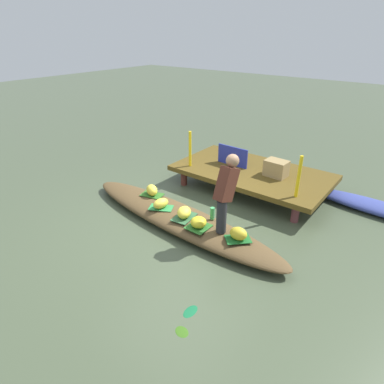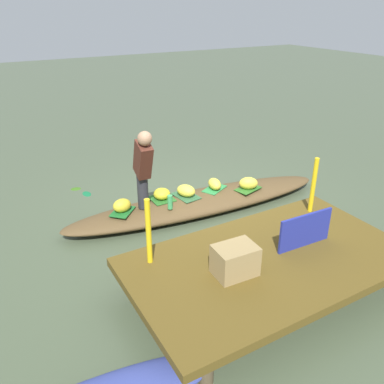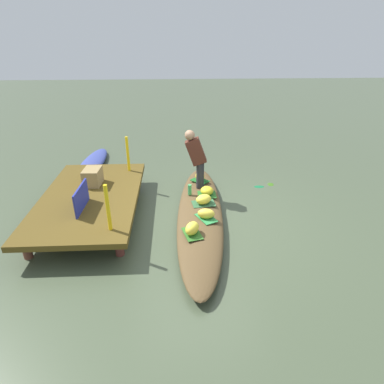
# 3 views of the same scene
# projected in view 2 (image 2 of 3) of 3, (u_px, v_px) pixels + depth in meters

# --- Properties ---
(canal_water) EXTENTS (40.00, 40.00, 0.00)m
(canal_water) POSITION_uv_depth(u_px,v_px,m) (200.00, 209.00, 6.44)
(canal_water) COLOR #435039
(canal_water) RESTS_ON ground
(dock_platform) EXTENTS (3.20, 1.80, 0.43)m
(dock_platform) POSITION_uv_depth(u_px,v_px,m) (269.00, 262.00, 4.50)
(dock_platform) COLOR #554218
(dock_platform) RESTS_ON ground
(vendor_boat) EXTENTS (4.43, 1.14, 0.25)m
(vendor_boat) POSITION_uv_depth(u_px,v_px,m) (200.00, 202.00, 6.38)
(vendor_boat) COLOR brown
(vendor_boat) RESTS_ON ground
(leaf_mat_0) EXTENTS (0.47, 0.35, 0.01)m
(leaf_mat_0) POSITION_uv_depth(u_px,v_px,m) (248.00, 189.00, 6.53)
(leaf_mat_0) COLOR #2E6622
(leaf_mat_0) RESTS_ON vendor_boat
(banana_bunch_0) EXTENTS (0.36, 0.32, 0.20)m
(banana_bunch_0) POSITION_uv_depth(u_px,v_px,m) (248.00, 183.00, 6.49)
(banana_bunch_0) COLOR yellow
(banana_bunch_0) RESTS_ON vendor_boat
(leaf_mat_1) EXTENTS (0.35, 0.47, 0.01)m
(leaf_mat_1) POSITION_uv_depth(u_px,v_px,m) (186.00, 196.00, 6.29)
(leaf_mat_1) COLOR #305F39
(leaf_mat_1) RESTS_ON vendor_boat
(banana_bunch_1) EXTENTS (0.34, 0.38, 0.18)m
(banana_bunch_1) POSITION_uv_depth(u_px,v_px,m) (186.00, 191.00, 6.25)
(banana_bunch_1) COLOR yellow
(banana_bunch_1) RESTS_ON vendor_boat
(leaf_mat_2) EXTENTS (0.49, 0.41, 0.01)m
(leaf_mat_2) POSITION_uv_depth(u_px,v_px,m) (214.00, 189.00, 6.53)
(leaf_mat_2) COLOR #2D8441
(leaf_mat_2) RESTS_ON vendor_boat
(banana_bunch_2) EXTENTS (0.24, 0.33, 0.17)m
(banana_bunch_2) POSITION_uv_depth(u_px,v_px,m) (215.00, 184.00, 6.49)
(banana_bunch_2) COLOR yellow
(banana_bunch_2) RESTS_ON vendor_boat
(leaf_mat_3) EXTENTS (0.45, 0.45, 0.01)m
(leaf_mat_3) POSITION_uv_depth(u_px,v_px,m) (122.00, 211.00, 5.82)
(leaf_mat_3) COLOR #1B6126
(leaf_mat_3) RESTS_ON vendor_boat
(banana_bunch_3) EXTENTS (0.30, 0.23, 0.20)m
(banana_bunch_3) POSITION_uv_depth(u_px,v_px,m) (122.00, 205.00, 5.78)
(banana_bunch_3) COLOR gold
(banana_bunch_3) RESTS_ON vendor_boat
(leaf_mat_4) EXTENTS (0.34, 0.36, 0.01)m
(leaf_mat_4) POSITION_uv_depth(u_px,v_px,m) (162.00, 199.00, 6.20)
(leaf_mat_4) COLOR #276424
(leaf_mat_4) RESTS_ON vendor_boat
(banana_bunch_4) EXTENTS (0.37, 0.37, 0.17)m
(banana_bunch_4) POSITION_uv_depth(u_px,v_px,m) (162.00, 194.00, 6.16)
(banana_bunch_4) COLOR gold
(banana_bunch_4) RESTS_ON vendor_boat
(vendor_person) EXTENTS (0.21, 0.45, 1.23)m
(vendor_person) POSITION_uv_depth(u_px,v_px,m) (143.00, 166.00, 5.59)
(vendor_person) COLOR #28282D
(vendor_person) RESTS_ON vendor_boat
(water_bottle) EXTENTS (0.08, 0.08, 0.21)m
(water_bottle) POSITION_uv_depth(u_px,v_px,m) (170.00, 202.00, 5.87)
(water_bottle) COLOR #40A55A
(water_bottle) RESTS_ON vendor_boat
(market_banner) EXTENTS (0.74, 0.06, 0.42)m
(market_banner) POSITION_uv_depth(u_px,v_px,m) (305.00, 230.00, 4.61)
(market_banner) COLOR navy
(market_banner) RESTS_ON dock_platform
(railing_post_west) EXTENTS (0.06, 0.06, 0.77)m
(railing_post_west) POSITION_uv_depth(u_px,v_px,m) (313.00, 185.00, 5.32)
(railing_post_west) COLOR yellow
(railing_post_west) RESTS_ON dock_platform
(railing_post_east) EXTENTS (0.06, 0.06, 0.77)m
(railing_post_east) POSITION_uv_depth(u_px,v_px,m) (149.00, 232.00, 4.25)
(railing_post_east) COLOR yellow
(railing_post_east) RESTS_ON dock_platform
(produce_crate) EXTENTS (0.46, 0.34, 0.33)m
(produce_crate) POSITION_uv_depth(u_px,v_px,m) (235.00, 260.00, 4.15)
(produce_crate) COLOR #977D4E
(produce_crate) RESTS_ON dock_platform
(drifting_plant_0) EXTENTS (0.14, 0.24, 0.01)m
(drifting_plant_0) POSITION_uv_depth(u_px,v_px,m) (87.00, 194.00, 6.95)
(drifting_plant_0) COLOR #146437
(drifting_plant_0) RESTS_ON ground
(drifting_plant_1) EXTENTS (0.21, 0.18, 0.01)m
(drifting_plant_1) POSITION_uv_depth(u_px,v_px,m) (76.00, 189.00, 7.13)
(drifting_plant_1) COLOR #356418
(drifting_plant_1) RESTS_ON ground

